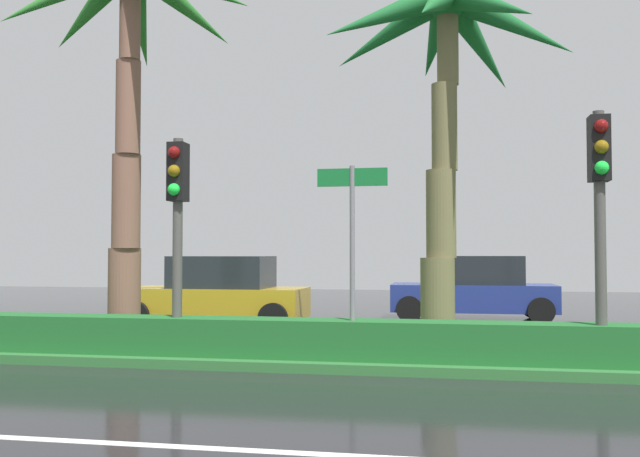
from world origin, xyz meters
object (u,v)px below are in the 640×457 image
at_px(car_in_traffic_leading, 218,293).
at_px(car_in_traffic_second, 475,289).
at_px(palm_tree_centre_left, 445,56).
at_px(palm_tree_mid_left, 130,32).
at_px(street_name_sign, 352,234).
at_px(traffic_signal_median_right, 600,190).
at_px(traffic_signal_median_left, 177,205).

height_order(car_in_traffic_leading, car_in_traffic_second, same).
xyz_separation_m(palm_tree_centre_left, car_in_traffic_second, (0.72, 6.54, -4.53)).
xyz_separation_m(palm_tree_mid_left, street_name_sign, (4.30, -1.16, -3.80)).
xyz_separation_m(palm_tree_mid_left, palm_tree_centre_left, (5.74, 0.77, -0.53)).
distance_m(palm_tree_mid_left, car_in_traffic_second, 10.98).
bearing_deg(palm_tree_centre_left, palm_tree_mid_left, -172.39).
height_order(palm_tree_centre_left, traffic_signal_median_right, palm_tree_centre_left).
distance_m(traffic_signal_median_right, car_in_traffic_leading, 9.57).
relative_size(traffic_signal_median_right, street_name_sign, 1.24).
distance_m(traffic_signal_median_right, car_in_traffic_second, 8.87).
bearing_deg(car_in_traffic_second, car_in_traffic_leading, 26.66).
relative_size(palm_tree_centre_left, car_in_traffic_leading, 1.58).
bearing_deg(car_in_traffic_leading, traffic_signal_median_right, 144.49).
height_order(traffic_signal_median_left, car_in_traffic_second, traffic_signal_median_left).
distance_m(traffic_signal_median_left, street_name_sign, 2.92).
relative_size(palm_tree_centre_left, traffic_signal_median_right, 1.83).
bearing_deg(traffic_signal_median_left, palm_tree_mid_left, 140.90).
bearing_deg(street_name_sign, traffic_signal_median_right, -1.15).
height_order(palm_tree_mid_left, car_in_traffic_second, palm_tree_mid_left).
relative_size(palm_tree_centre_left, street_name_sign, 2.26).
relative_size(palm_tree_mid_left, palm_tree_centre_left, 1.10).
height_order(palm_tree_centre_left, car_in_traffic_second, palm_tree_centre_left).
bearing_deg(palm_tree_mid_left, traffic_signal_median_left, -39.10).
relative_size(palm_tree_mid_left, traffic_signal_median_left, 2.13).
bearing_deg(car_in_traffic_second, street_name_sign, 75.77).
xyz_separation_m(palm_tree_centre_left, car_in_traffic_leading, (-5.44, 3.45, -4.53)).
height_order(palm_tree_centre_left, street_name_sign, palm_tree_centre_left).
bearing_deg(traffic_signal_median_left, traffic_signal_median_right, -0.65).
height_order(palm_tree_centre_left, car_in_traffic_leading, palm_tree_centre_left).
xyz_separation_m(traffic_signal_median_right, street_name_sign, (-3.63, 0.07, -0.63)).
distance_m(palm_tree_centre_left, car_in_traffic_second, 7.99).
bearing_deg(street_name_sign, car_in_traffic_second, 75.77).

